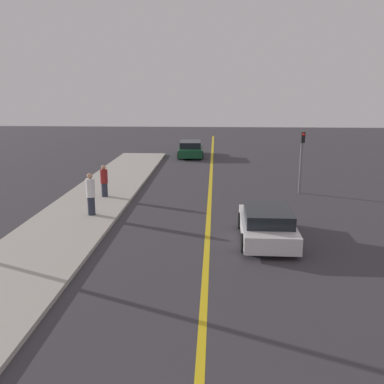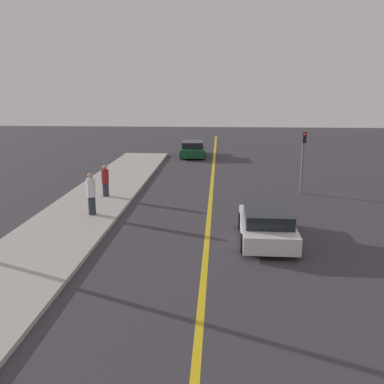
% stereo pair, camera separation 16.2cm
% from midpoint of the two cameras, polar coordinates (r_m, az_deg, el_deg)
% --- Properties ---
extents(road_center_line, '(0.20, 60.00, 0.01)m').
position_cam_midpoint_polar(road_center_line, '(20.97, 2.68, -1.41)').
color(road_center_line, gold).
rests_on(road_center_line, ground_plane).
extents(sidewalk_left, '(3.56, 33.11, 0.15)m').
position_cam_midpoint_polar(sidewalk_left, '(20.45, -13.53, -1.97)').
color(sidewalk_left, '#ADA89E').
rests_on(sidewalk_left, ground_plane).
extents(car_near_right_lane, '(2.02, 4.12, 1.24)m').
position_cam_midpoint_polar(car_near_right_lane, '(15.88, 10.24, -4.33)').
color(car_near_right_lane, silver).
rests_on(car_near_right_lane, ground_plane).
extents(car_ahead_center, '(2.19, 4.59, 1.27)m').
position_cam_midpoint_polar(car_ahead_center, '(35.11, 0.22, 5.75)').
color(car_ahead_center, '#144728').
rests_on(car_ahead_center, ground_plane).
extents(pedestrian_mid_group, '(0.37, 0.37, 1.82)m').
position_cam_midpoint_polar(pedestrian_mid_group, '(18.75, -13.04, -0.24)').
color(pedestrian_mid_group, '#282D3D').
rests_on(pedestrian_mid_group, sidewalk_left).
extents(pedestrian_far_standing, '(0.36, 0.36, 1.60)m').
position_cam_midpoint_polar(pedestrian_far_standing, '(21.84, -11.28, 1.49)').
color(pedestrian_far_standing, '#282D3D').
rests_on(pedestrian_far_standing, sidewalk_left).
extents(traffic_light, '(0.18, 0.40, 3.27)m').
position_cam_midpoint_polar(traffic_light, '(23.08, 14.77, 4.75)').
color(traffic_light, slate).
rests_on(traffic_light, ground_plane).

